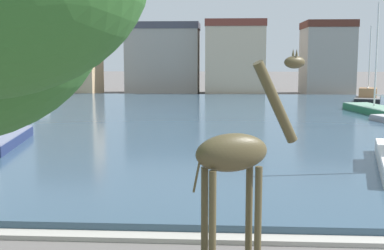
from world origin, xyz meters
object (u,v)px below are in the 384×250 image
object	(u,v)px
sailboat_teal	(32,98)
giraffe_statue	(238,156)
sailboat_green	(372,111)
sailboat_black	(368,100)

from	to	relation	value
sailboat_teal	giraffe_statue	bearing A→B (deg)	-63.17
sailboat_green	sailboat_teal	distance (m)	29.55
sailboat_black	sailboat_green	world-z (taller)	sailboat_green
sailboat_black	sailboat_teal	bearing A→B (deg)	-179.12
giraffe_statue	sailboat_green	bearing A→B (deg)	68.83
sailboat_green	sailboat_teal	size ratio (longest dim) A/B	1.27
sailboat_black	sailboat_teal	world-z (taller)	sailboat_black
sailboat_green	giraffe_statue	bearing A→B (deg)	-111.17
sailboat_black	sailboat_green	size ratio (longest dim) A/B	0.79
sailboat_green	sailboat_teal	world-z (taller)	sailboat_green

